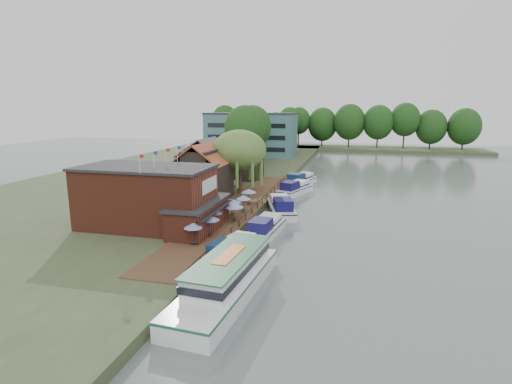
% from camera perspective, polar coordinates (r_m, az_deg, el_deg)
% --- Properties ---
extents(ground, '(260.00, 260.00, 0.00)m').
position_cam_1_polar(ground, '(45.40, 3.67, -7.19)').
color(ground, '#4B5756').
rests_on(ground, ground).
extents(land_bank, '(50.00, 140.00, 1.00)m').
position_cam_1_polar(land_bank, '(87.07, -11.71, 2.28)').
color(land_bank, '#384728').
rests_on(land_bank, ground).
extents(quay_deck, '(6.00, 50.00, 0.10)m').
position_cam_1_polar(quay_deck, '(56.22, -2.48, -2.25)').
color(quay_deck, '#47301E').
rests_on(quay_deck, land_bank).
extents(quay_rail, '(0.20, 49.00, 1.00)m').
position_cam_1_polar(quay_rail, '(55.89, 0.32, -1.85)').
color(quay_rail, black).
rests_on(quay_rail, land_bank).
extents(pub, '(20.00, 11.00, 7.30)m').
position_cam_1_polar(pub, '(47.65, -13.27, -0.75)').
color(pub, maroon).
rests_on(pub, land_bank).
extents(hotel_block, '(25.40, 12.40, 12.30)m').
position_cam_1_polar(hotel_block, '(116.28, -0.67, 8.25)').
color(hotel_block, '#38666B').
rests_on(hotel_block, land_bank).
extents(cottage_a, '(8.60, 7.60, 8.50)m').
position_cam_1_polar(cottage_a, '(61.34, -7.73, 2.87)').
color(cottage_a, black).
rests_on(cottage_a, land_bank).
extents(cottage_b, '(9.60, 8.60, 8.50)m').
position_cam_1_polar(cottage_b, '(71.63, -7.00, 4.21)').
color(cottage_b, beige).
rests_on(cottage_b, land_bank).
extents(cottage_c, '(7.60, 7.60, 8.50)m').
position_cam_1_polar(cottage_c, '(78.82, -1.92, 5.01)').
color(cottage_c, black).
rests_on(cottage_c, land_bank).
extents(willow, '(8.60, 8.60, 10.43)m').
position_cam_1_polar(willow, '(64.40, -2.37, 4.27)').
color(willow, '#476B2D').
rests_on(willow, land_bank).
extents(umbrella_0, '(1.98, 1.98, 2.38)m').
position_cam_1_polar(umbrella_0, '(41.30, -8.93, -5.96)').
color(umbrella_0, navy).
rests_on(umbrella_0, quay_deck).
extents(umbrella_1, '(2.21, 2.21, 2.38)m').
position_cam_1_polar(umbrella_1, '(43.78, -6.60, -4.84)').
color(umbrella_1, navy).
rests_on(umbrella_1, quay_deck).
extents(umbrella_2, '(2.06, 2.06, 2.38)m').
position_cam_1_polar(umbrella_2, '(46.47, -6.07, -3.82)').
color(umbrella_2, navy).
rests_on(umbrella_2, quay_deck).
extents(umbrella_3, '(2.43, 2.43, 2.38)m').
position_cam_1_polar(umbrella_3, '(48.95, -3.17, -2.95)').
color(umbrella_3, navy).
rests_on(umbrella_3, quay_deck).
extents(umbrella_4, '(2.44, 2.44, 2.38)m').
position_cam_1_polar(umbrella_4, '(51.20, -3.48, -2.27)').
color(umbrella_4, navy).
rests_on(umbrella_4, quay_deck).
extents(umbrella_5, '(2.05, 2.05, 2.38)m').
position_cam_1_polar(umbrella_5, '(53.17, -1.80, -1.71)').
color(umbrella_5, '#1B3E99').
rests_on(umbrella_5, quay_deck).
extents(umbrella_6, '(2.26, 2.26, 2.38)m').
position_cam_1_polar(umbrella_6, '(57.31, -1.03, -0.69)').
color(umbrella_6, navy).
rests_on(umbrella_6, quay_deck).
extents(cruiser_0, '(5.11, 10.14, 2.34)m').
position_cam_1_polar(cruiser_0, '(40.30, -3.35, -7.96)').
color(cruiser_0, silver).
rests_on(cruiser_0, ground).
extents(cruiser_1, '(4.07, 10.18, 2.41)m').
position_cam_1_polar(cruiser_1, '(47.38, 1.34, -4.81)').
color(cruiser_1, white).
rests_on(cruiser_1, ground).
extents(cruiser_2, '(6.69, 11.40, 2.67)m').
position_cam_1_polar(cruiser_2, '(56.81, 3.62, -1.82)').
color(cruiser_2, silver).
rests_on(cruiser_2, ground).
extents(cruiser_3, '(6.44, 10.71, 2.48)m').
position_cam_1_polar(cruiser_3, '(69.98, 5.59, 0.73)').
color(cruiser_3, white).
rests_on(cruiser_3, ground).
extents(cruiser_4, '(6.27, 10.98, 2.56)m').
position_cam_1_polar(cruiser_4, '(78.02, 6.41, 1.92)').
color(cruiser_4, silver).
rests_on(cruiser_4, ground).
extents(tour_boat, '(5.49, 15.76, 3.38)m').
position_cam_1_polar(tour_boat, '(32.62, -4.32, -11.98)').
color(tour_boat, silver).
rests_on(tour_boat, ground).
extents(swan, '(0.44, 0.44, 0.44)m').
position_cam_1_polar(swan, '(36.79, -5.40, -11.62)').
color(swan, white).
rests_on(swan, ground).
extents(bank_tree_0, '(8.92, 8.92, 14.35)m').
position_cam_1_polar(bank_tree_0, '(88.20, -1.60, 7.68)').
color(bank_tree_0, '#143811').
rests_on(bank_tree_0, land_bank).
extents(bank_tree_1, '(9.00, 9.00, 14.38)m').
position_cam_1_polar(bank_tree_1, '(97.41, -0.48, 8.11)').
color(bank_tree_1, '#143811').
rests_on(bank_tree_1, land_bank).
extents(bank_tree_2, '(6.59, 6.59, 13.62)m').
position_cam_1_polar(bank_tree_2, '(102.14, 0.09, 8.09)').
color(bank_tree_2, '#143811').
rests_on(bank_tree_2, land_bank).
extents(bank_tree_3, '(8.54, 8.54, 12.02)m').
position_cam_1_polar(bank_tree_3, '(124.38, 3.80, 8.41)').
color(bank_tree_3, '#143811').
rests_on(bank_tree_3, land_bank).
extents(bank_tree_4, '(6.45, 6.45, 11.72)m').
position_cam_1_polar(bank_tree_4, '(132.45, 3.47, 8.58)').
color(bank_tree_4, '#143811').
rests_on(bank_tree_4, land_bank).
extents(bank_tree_5, '(7.89, 7.89, 13.86)m').
position_cam_1_polar(bank_tree_5, '(139.41, 4.80, 9.17)').
color(bank_tree_5, '#143811').
rests_on(bank_tree_5, land_bank).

